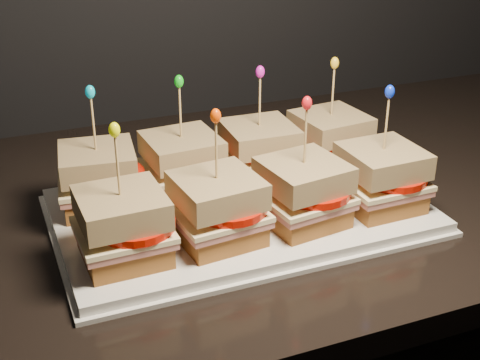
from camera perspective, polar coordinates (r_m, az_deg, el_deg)
name	(u,v)px	position (r m, az deg, el deg)	size (l,w,h in m)	color
granite_slab	(192,210)	(0.93, -4.09, -2.59)	(2.43, 0.68, 0.03)	black
platter	(240,212)	(0.87, 0.00, -2.72)	(0.47, 0.29, 0.02)	white
platter_rim	(240,216)	(0.88, 0.00, -3.07)	(0.48, 0.30, 0.01)	white
sandwich_0_bread_bot	(101,197)	(0.88, -11.79, -1.44)	(0.09, 0.09, 0.03)	brown
sandwich_0_ham	(100,186)	(0.87, -11.89, -0.48)	(0.10, 0.10, 0.01)	#BF6960
sandwich_0_cheese	(99,181)	(0.87, -11.93, -0.06)	(0.10, 0.10, 0.01)	#FCEBAD
sandwich_0_tomato	(109,176)	(0.86, -11.12, 0.35)	(0.09, 0.09, 0.01)	red
sandwich_0_bread_top	(97,161)	(0.86, -12.09, 1.60)	(0.09, 0.09, 0.03)	#4E2E10
sandwich_0_pick	(94,127)	(0.84, -12.38, 4.44)	(0.00, 0.00, 0.09)	tan
sandwich_0_frill	(90,92)	(0.83, -12.67, 7.35)	(0.01, 0.01, 0.02)	#06A9CB
sandwich_1_bread_bot	(183,183)	(0.90, -4.87, -0.26)	(0.09, 0.09, 0.03)	brown
sandwich_1_ham	(183,172)	(0.90, -4.91, 0.70)	(0.10, 0.10, 0.01)	#BF6960
sandwich_1_cheese	(182,167)	(0.89, -4.93, 1.10)	(0.10, 0.10, 0.01)	#FCEBAD
sandwich_1_tomato	(192,162)	(0.89, -4.09, 1.52)	(0.09, 0.09, 0.01)	red
sandwich_1_bread_top	(182,148)	(0.88, -5.00, 2.74)	(0.09, 0.09, 0.03)	#4E2E10
sandwich_1_pick	(180,115)	(0.86, -5.11, 5.53)	(0.00, 0.00, 0.09)	tan
sandwich_1_frill	(179,81)	(0.85, -5.23, 8.38)	(0.01, 0.01, 0.02)	#10AD17
sandwich_2_bread_bot	(259,170)	(0.94, 1.62, 0.86)	(0.09, 0.09, 0.03)	brown
sandwich_2_ham	(259,159)	(0.93, 1.63, 1.79)	(0.10, 0.10, 0.01)	#BF6960
sandwich_2_cheese	(259,155)	(0.93, 1.64, 2.18)	(0.10, 0.10, 0.01)	#FCEBAD
sandwich_2_tomato	(269,150)	(0.92, 2.47, 2.58)	(0.09, 0.09, 0.01)	red
sandwich_2_bread_top	(259,136)	(0.92, 1.66, 3.77)	(0.09, 0.09, 0.03)	#4E2E10
sandwich_2_pick	(260,104)	(0.90, 1.70, 6.47)	(0.00, 0.00, 0.09)	tan
sandwich_2_frill	(260,72)	(0.89, 1.73, 9.22)	(0.01, 0.01, 0.02)	#CB17B0
sandwich_3_bread_bot	(329,158)	(0.98, 7.58, 1.88)	(0.09, 0.09, 0.03)	brown
sandwich_3_ham	(329,147)	(0.98, 7.64, 2.77)	(0.10, 0.10, 0.01)	#BF6960
sandwich_3_cheese	(330,143)	(0.97, 7.66, 3.15)	(0.10, 0.10, 0.01)	#FCEBAD
sandwich_3_tomato	(339,138)	(0.97, 8.48, 3.53)	(0.09, 0.09, 0.01)	red
sandwich_3_bread_top	(331,125)	(0.96, 7.76, 4.67)	(0.09, 0.09, 0.03)	#4E2E10
sandwich_3_pick	(333,94)	(0.95, 7.92, 7.25)	(0.00, 0.00, 0.09)	tan
sandwich_3_frill	(335,63)	(0.94, 8.09, 9.86)	(0.01, 0.01, 0.02)	yellow
sandwich_4_bread_bot	(125,248)	(0.76, -9.81, -5.72)	(0.09, 0.09, 0.03)	brown
sandwich_4_ham	(124,235)	(0.76, -9.90, -4.65)	(0.10, 0.10, 0.01)	#BF6960
sandwich_4_cheese	(123,230)	(0.75, -9.94, -4.19)	(0.10, 0.10, 0.01)	#FCEBAD
sandwich_4_tomato	(135,224)	(0.75, -8.98, -3.74)	(0.09, 0.09, 0.01)	red
sandwich_4_bread_top	(121,208)	(0.74, -10.10, -2.33)	(0.09, 0.09, 0.03)	#4E2E10
sandwich_4_pick	(118,169)	(0.72, -10.38, 0.89)	(0.00, 0.00, 0.09)	tan
sandwich_4_frill	(114,130)	(0.70, -10.67, 4.22)	(0.01, 0.01, 0.02)	#E6F206
sandwich_5_bread_bot	(218,229)	(0.79, -1.93, -4.22)	(0.09, 0.09, 0.03)	brown
sandwich_5_ham	(217,217)	(0.78, -1.94, -3.16)	(0.10, 0.10, 0.01)	#BF6960
sandwich_5_cheese	(217,212)	(0.78, -1.95, -2.71)	(0.10, 0.10, 0.01)	#FCEBAD
sandwich_5_tomato	(229,206)	(0.77, -0.97, -2.26)	(0.09, 0.09, 0.01)	red
sandwich_5_bread_top	(217,190)	(0.77, -1.98, -0.89)	(0.09, 0.09, 0.03)	#4E2E10
sandwich_5_pick	(216,154)	(0.75, -2.04, 2.25)	(0.00, 0.00, 0.09)	tan
sandwich_5_frill	(216,116)	(0.73, -2.09, 5.49)	(0.01, 0.01, 0.02)	#E74103
sandwich_6_bread_bot	(302,212)	(0.83, 5.31, -2.76)	(0.09, 0.09, 0.03)	brown
sandwich_6_ham	(303,200)	(0.82, 5.36, -1.74)	(0.10, 0.10, 0.01)	#BF6960
sandwich_6_cheese	(303,195)	(0.82, 5.38, -1.31)	(0.10, 0.10, 0.01)	#FCEBAD
sandwich_6_tomato	(314,190)	(0.82, 6.34, -0.87)	(0.09, 0.09, 0.01)	red
sandwich_6_bread_top	(304,175)	(0.81, 5.46, 0.45)	(0.09, 0.09, 0.03)	#4E2E10
sandwich_6_pick	(305,140)	(0.79, 5.60, 3.45)	(0.00, 0.00, 0.09)	tan
sandwich_6_frill	(307,103)	(0.77, 5.74, 6.54)	(0.01, 0.01, 0.02)	red
sandwich_7_bread_bot	(379,197)	(0.88, 11.78, -1.42)	(0.09, 0.09, 0.03)	brown
sandwich_7_ham	(380,185)	(0.87, 11.88, -0.45)	(0.10, 0.10, 0.01)	#BF6960
sandwich_7_cheese	(381,180)	(0.87, 11.92, -0.04)	(0.10, 0.10, 0.01)	#FCEBAD
sandwich_7_tomato	(392,175)	(0.87, 12.84, 0.38)	(0.09, 0.09, 0.01)	red
sandwich_7_bread_top	(383,161)	(0.86, 12.08, 1.63)	(0.09, 0.09, 0.03)	#4E2E10
sandwich_7_pick	(386,127)	(0.84, 12.37, 4.47)	(0.00, 0.00, 0.09)	tan
sandwich_7_frill	(390,92)	(0.83, 12.66, 7.37)	(0.01, 0.01, 0.02)	#0C2BD4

